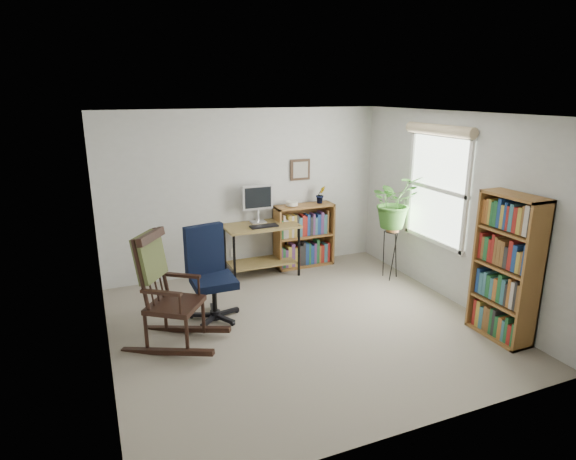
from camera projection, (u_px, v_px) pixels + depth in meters
name	position (u px, v px, depth m)	size (l,w,h in m)	color
floor	(301.00, 325.00, 5.62)	(4.20, 4.00, 0.00)	gray
ceiling	(303.00, 114.00, 4.95)	(4.20, 4.00, 0.00)	silver
wall_back	(246.00, 192.00, 7.06)	(4.20, 0.00, 2.40)	beige
wall_front	(415.00, 295.00, 3.51)	(4.20, 0.00, 2.40)	beige
wall_left	(98.00, 250.00, 4.51)	(0.00, 4.00, 2.40)	beige
wall_right	(454.00, 209.00, 6.06)	(0.00, 4.00, 2.40)	beige
window	(437.00, 189.00, 6.26)	(0.12, 1.20, 1.50)	silver
desk	(262.00, 250.00, 7.06)	(1.06, 0.59, 0.77)	olive
monitor	(258.00, 204.00, 7.00)	(0.46, 0.16, 0.56)	silver
keyboard	(264.00, 226.00, 6.85)	(0.40, 0.15, 0.03)	black
office_chair	(213.00, 274.00, 5.62)	(0.62, 0.62, 1.14)	black
rocking_chair	(174.00, 290.00, 5.03)	(0.65, 1.09, 1.26)	black
low_bookshelf	(304.00, 236.00, 7.42)	(0.92, 0.31, 0.97)	brown
tall_bookshelf	(506.00, 268.00, 5.15)	(0.30, 0.71, 1.61)	brown
plant_stand	(391.00, 251.00, 6.92)	(0.23, 0.23, 0.83)	black
spider_plant	(396.00, 176.00, 6.62)	(1.69, 1.88, 1.46)	#376F26
potted_plant_small	(321.00, 200.00, 7.38)	(0.13, 0.24, 0.11)	#376F26
framed_picture	(300.00, 170.00, 7.27)	(0.32, 0.04, 0.32)	black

